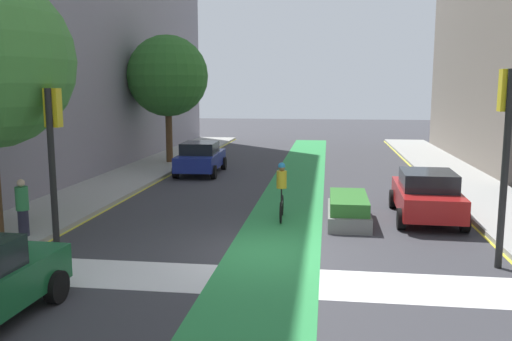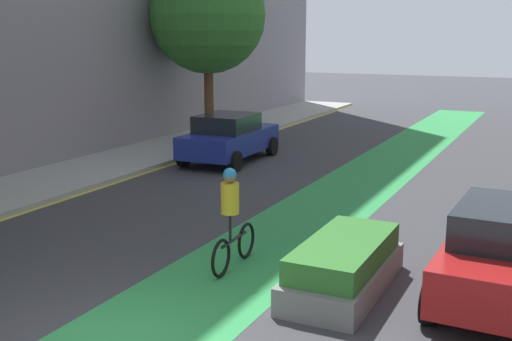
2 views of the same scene
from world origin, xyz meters
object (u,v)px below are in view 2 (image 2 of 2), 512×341
street_tree_far (208,16)px  car_red_right_far (512,251)px  car_blue_left_far (229,137)px  cyclist_in_lane (232,216)px  median_planter (344,266)px

street_tree_far → car_red_right_far: bearing=-42.9°
car_blue_left_far → cyclist_in_lane: bearing=-61.4°
car_red_right_far → car_blue_left_far: (-9.28, 7.95, 0.00)m
street_tree_far → median_planter: 15.54m
car_blue_left_far → cyclist_in_lane: (4.72, -8.65, 0.17)m
car_red_right_far → street_tree_far: size_ratio=0.62×
car_blue_left_far → median_planter: 11.06m
car_blue_left_far → median_planter: (6.81, -8.70, -0.40)m
car_blue_left_far → median_planter: size_ratio=1.44×
car_red_right_far → cyclist_in_lane: size_ratio=2.29×
car_blue_left_far → street_tree_far: size_ratio=0.62×
street_tree_far → median_planter: bearing=-51.5°
car_red_right_far → median_planter: bearing=-163.0°
cyclist_in_lane → median_planter: 2.17m
car_blue_left_far → median_planter: car_blue_left_far is taller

